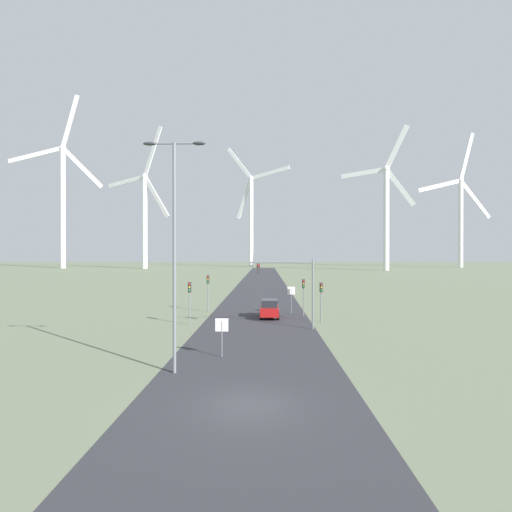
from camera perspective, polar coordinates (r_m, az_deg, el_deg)
ground_plane at (r=17.87m, az=-1.14°, el=-20.53°), size 600.00×600.00×0.00m
road_surface at (r=65.01m, az=0.68°, el=-5.32°), size 10.00×240.00×0.01m
streetlamp at (r=21.72m, az=-11.58°, el=3.37°), size 3.35×0.32×12.34m
stop_sign_near at (r=25.06m, az=-4.90°, el=-10.49°), size 0.81×0.07×2.39m
stop_sign_far at (r=42.63m, az=5.05°, el=-5.56°), size 0.81×0.07×2.87m
traffic_light_post_near_left at (r=36.27m, az=-9.47°, el=-5.31°), size 0.28×0.34×3.84m
traffic_light_post_near_right at (r=41.30m, az=6.80°, el=-4.71°), size 0.28×0.34×3.76m
traffic_light_post_mid_left at (r=44.30m, az=-6.88°, el=-4.14°), size 0.28×0.34×4.01m
traffic_light_post_mid_right at (r=37.73m, az=9.30°, el=-5.25°), size 0.28×0.34×3.70m
traffic_light_mast_overhead at (r=33.88m, az=4.83°, el=-3.22°), size 5.49×0.35×5.89m
car_approaching at (r=40.03m, az=1.92°, el=-7.52°), size 1.88×4.11×1.83m
wind_turbine_far_left at (r=200.73m, az=-25.87°, el=8.01°), size 41.86×3.22×77.93m
wind_turbine_left at (r=181.69m, az=-15.61°, el=6.41°), size 32.40×17.36×61.07m
wind_turbine_center at (r=202.82m, az=-0.71°, el=6.40°), size 31.90×16.26×61.73m
wind_turbine_right at (r=163.89m, az=18.11°, el=6.65°), size 26.11×12.31×55.67m
wind_turbine_far_right at (r=215.72m, az=27.19°, el=5.67°), size 39.46×11.75×64.95m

